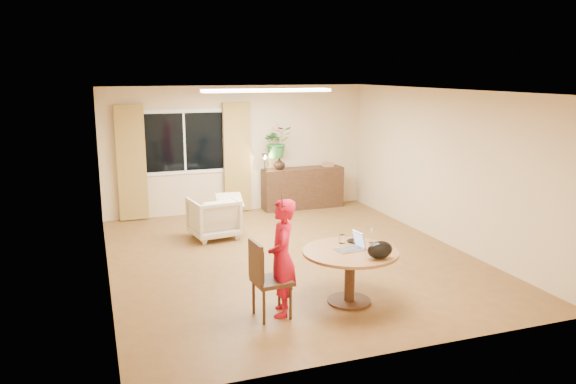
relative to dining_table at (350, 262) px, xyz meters
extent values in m
plane|color=brown|center=(-0.11, 1.90, -0.54)|extent=(6.50, 6.50, 0.00)
plane|color=white|center=(-0.11, 1.90, 2.06)|extent=(6.50, 6.50, 0.00)
plane|color=#D4B689|center=(-0.11, 5.15, 0.76)|extent=(5.50, 0.00, 5.50)
plane|color=#D4B689|center=(-2.86, 1.90, 0.76)|extent=(0.00, 6.50, 6.50)
plane|color=#D4B689|center=(2.64, 1.90, 0.76)|extent=(0.00, 6.50, 6.50)
cube|color=white|center=(-1.21, 5.13, 0.96)|extent=(1.70, 0.02, 1.30)
cube|color=black|center=(-1.21, 5.12, 0.96)|extent=(1.55, 0.01, 1.15)
cube|color=white|center=(-1.21, 5.12, 0.96)|extent=(0.04, 0.01, 1.15)
cube|color=olive|center=(-2.26, 5.05, 0.60)|extent=(0.55, 0.08, 2.25)
cube|color=olive|center=(-0.16, 5.05, 0.60)|extent=(0.55, 0.08, 2.25)
cube|color=white|center=(-0.11, 3.10, 2.02)|extent=(2.20, 0.35, 0.05)
cylinder|color=brown|center=(0.00, 0.00, 0.13)|extent=(1.21, 1.21, 0.04)
cylinder|color=black|center=(0.00, 0.00, -0.22)|extent=(0.13, 0.13, 0.65)
cylinder|color=black|center=(0.00, 0.00, -0.53)|extent=(0.56, 0.56, 0.03)
imported|color=red|center=(-0.92, -0.04, 0.17)|extent=(0.60, 0.48, 1.42)
imported|color=beige|center=(-1.03, 3.37, -0.18)|extent=(0.88, 0.90, 0.73)
cube|color=black|center=(1.23, 4.91, -0.11)|extent=(1.74, 0.43, 0.87)
imported|color=black|center=(0.71, 4.91, 0.45)|extent=(0.29, 0.29, 0.25)
imported|color=#2C6A28|center=(0.66, 4.91, 0.91)|extent=(0.60, 0.53, 0.66)
camera|label=1|loc=(-2.96, -6.06, 2.35)|focal=35.00mm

